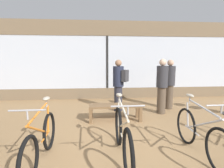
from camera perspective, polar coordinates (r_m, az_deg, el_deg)
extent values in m
plane|color=#99754C|center=(3.69, 2.38, -18.70)|extent=(24.00, 24.00, 0.00)
cube|color=#7A664C|center=(7.44, -1.53, -2.99)|extent=(12.00, 0.08, 0.45)
cube|color=silver|center=(7.30, -1.56, 7.07)|extent=(12.00, 0.04, 2.15)
cube|color=#7A664C|center=(7.40, -1.61, 17.77)|extent=(12.00, 0.08, 0.60)
cube|color=black|center=(7.27, -1.55, 7.07)|extent=(0.08, 0.02, 2.15)
torus|color=black|center=(3.56, -19.79, -14.16)|extent=(0.05, 0.69, 0.69)
torus|color=black|center=(2.71, -25.52, -21.89)|extent=(0.05, 0.69, 0.69)
cylinder|color=orange|center=(3.00, -22.70, -13.69)|extent=(0.03, 0.92, 0.51)
cylinder|color=orange|center=(3.44, -20.16, -10.70)|extent=(0.03, 0.11, 0.49)
cylinder|color=orange|center=(2.93, -22.82, -8.47)|extent=(0.03, 0.85, 0.10)
cylinder|color=orange|center=(3.36, -20.79, -15.56)|extent=(0.03, 0.44, 0.03)
cylinder|color=#B2B2B7|center=(3.32, -20.61, -5.83)|extent=(0.02, 0.02, 0.14)
ellipsoid|color=#B2A893|center=(3.30, -20.68, -4.49)|extent=(0.11, 0.22, 0.06)
cylinder|color=#B2B2B7|center=(2.52, -25.91, -9.08)|extent=(0.02, 0.02, 0.12)
cylinder|color=#ADADB2|center=(2.51, -25.99, -7.77)|extent=(0.46, 0.02, 0.02)
torus|color=black|center=(3.52, 2.11, -13.41)|extent=(0.06, 0.75, 0.75)
torus|color=black|center=(2.56, 5.26, -22.21)|extent=(0.06, 0.75, 0.75)
cylinder|color=beige|center=(2.90, 3.56, -13.16)|extent=(0.03, 1.01, 0.51)
cylinder|color=beige|center=(3.40, 2.22, -9.89)|extent=(0.03, 0.11, 0.49)
cylinder|color=beige|center=(2.84, 3.52, -7.76)|extent=(0.03, 0.93, 0.10)
cylinder|color=beige|center=(3.29, 2.64, -14.96)|extent=(0.03, 0.49, 0.03)
cylinder|color=#B2B2B7|center=(3.27, 2.33, -4.95)|extent=(0.02, 0.02, 0.14)
ellipsoid|color=#B2A893|center=(3.26, 2.34, -3.58)|extent=(0.11, 0.22, 0.06)
cylinder|color=#B2B2B7|center=(2.37, 5.20, -8.62)|extent=(0.02, 0.02, 0.12)
cylinder|color=#ADADB2|center=(2.35, 5.22, -7.22)|extent=(0.46, 0.02, 0.02)
torus|color=black|center=(3.86, 22.95, -12.45)|extent=(0.04, 0.70, 0.70)
torus|color=black|center=(3.09, 31.93, -18.31)|extent=(0.04, 0.70, 0.70)
cylinder|color=#BCBCC1|center=(3.34, 27.52, -11.55)|extent=(0.03, 0.92, 0.51)
cylinder|color=#BCBCC1|center=(3.75, 23.44, -9.21)|extent=(0.03, 0.11, 0.49)
cylinder|color=#BCBCC1|center=(3.29, 27.55, -6.86)|extent=(0.03, 0.85, 0.10)
cylinder|color=#BCBCC1|center=(3.68, 24.60, -13.58)|extent=(0.03, 0.44, 0.03)
cylinder|color=#B2B2B7|center=(3.64, 24.02, -4.71)|extent=(0.02, 0.02, 0.14)
ellipsoid|color=#B2A893|center=(3.62, 24.09, -3.47)|extent=(0.11, 0.22, 0.06)
cylinder|color=#B2B2B7|center=(2.93, 32.13, -7.04)|extent=(0.02, 0.02, 0.12)
cylinder|color=#ADADB2|center=(2.92, 32.22, -5.90)|extent=(0.46, 0.02, 0.02)
cube|color=brown|center=(4.77, 1.04, -7.04)|extent=(1.40, 0.44, 0.05)
cube|color=brown|center=(4.64, -7.00, -10.37)|extent=(0.08, 0.08, 0.39)
cube|color=brown|center=(4.77, 9.28, -9.88)|extent=(0.08, 0.08, 0.39)
cube|color=brown|center=(4.98, -6.85, -9.06)|extent=(0.08, 0.08, 0.39)
cube|color=brown|center=(5.11, 8.29, -8.65)|extent=(0.08, 0.08, 0.39)
cylinder|color=brown|center=(6.20, 18.09, -4.01)|extent=(0.35, 0.35, 0.80)
cylinder|color=#333338|center=(6.09, 18.39, 2.61)|extent=(0.45, 0.45, 0.63)
sphere|color=tan|center=(6.07, 18.57, 6.57)|extent=(0.21, 0.21, 0.21)
cylinder|color=brown|center=(5.59, 15.81, -5.14)|extent=(0.28, 0.28, 0.82)
cylinder|color=#333338|center=(5.47, 16.10, 2.33)|extent=(0.37, 0.37, 0.65)
sphere|color=beige|center=(5.45, 16.28, 6.82)|extent=(0.21, 0.21, 0.21)
cylinder|color=#2D2D38|center=(5.64, 2.04, -4.78)|extent=(0.36, 0.36, 0.80)
cylinder|color=#23283D|center=(5.53, 2.07, 2.50)|extent=(0.47, 0.47, 0.63)
sphere|color=#9E7051|center=(5.50, 2.10, 6.86)|extent=(0.21, 0.21, 0.21)
cube|color=#38383D|center=(5.42, 4.31, 2.70)|extent=(0.25, 0.28, 0.36)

